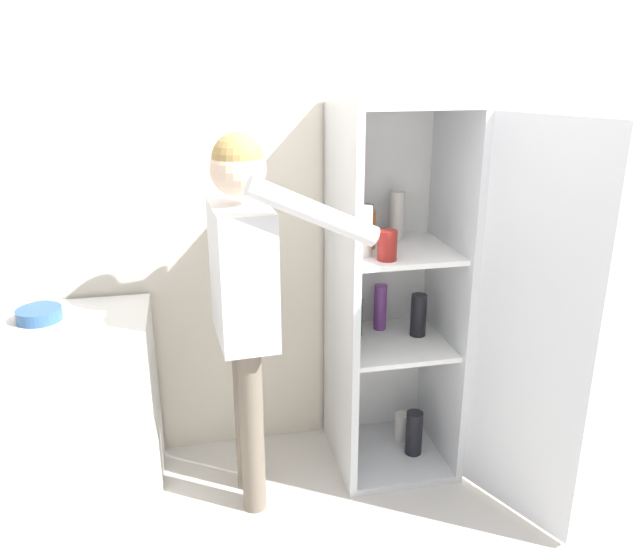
# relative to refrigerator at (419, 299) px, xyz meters

# --- Properties ---
(ground_plane) EXTENTS (12.00, 12.00, 0.00)m
(ground_plane) POSITION_rel_refrigerator_xyz_m (-0.30, -0.56, -0.92)
(ground_plane) COLOR beige
(wall_back) EXTENTS (7.00, 0.06, 2.55)m
(wall_back) POSITION_rel_refrigerator_xyz_m (-0.30, 0.42, 0.36)
(wall_back) COLOR beige
(wall_back) RESTS_ON ground_plane
(refrigerator) EXTENTS (0.86, 1.12, 1.85)m
(refrigerator) POSITION_rel_refrigerator_xyz_m (0.00, 0.00, 0.00)
(refrigerator) COLOR silver
(refrigerator) RESTS_ON ground_plane
(person) EXTENTS (0.67, 0.56, 1.73)m
(person) POSITION_rel_refrigerator_xyz_m (-0.84, -0.09, 0.20)
(person) COLOR #726656
(person) RESTS_ON ground_plane
(counter) EXTENTS (0.69, 0.60, 0.91)m
(counter) POSITION_rel_refrigerator_xyz_m (-1.62, 0.07, -0.46)
(counter) COLOR white
(counter) RESTS_ON ground_plane
(bowl) EXTENTS (0.19, 0.19, 0.06)m
(bowl) POSITION_rel_refrigerator_xyz_m (-1.73, 0.12, 0.02)
(bowl) COLOR #335B8E
(bowl) RESTS_ON counter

